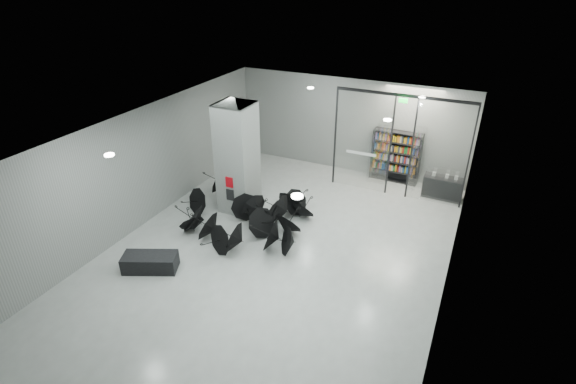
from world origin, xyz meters
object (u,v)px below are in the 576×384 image
at_px(column, 237,159).
at_px(umbrella_cluster, 253,220).
at_px(bookshelf, 396,156).
at_px(shop_counter, 442,187).
at_px(bench, 150,262).

relative_size(column, umbrella_cluster, 0.76).
bearing_deg(bookshelf, umbrella_cluster, -119.04).
bearing_deg(shop_counter, column, -147.36).
relative_size(bench, shop_counter, 1.10).
distance_m(shop_counter, umbrella_cluster, 7.48).
bearing_deg(bookshelf, bench, -117.22).
relative_size(column, bench, 2.54).
bearing_deg(bookshelf, column, -131.78).
height_order(column, umbrella_cluster, column).
height_order(bench, shop_counter, shop_counter).
xyz_separation_m(bench, bookshelf, (5.16, 9.05, 0.83)).
distance_m(bookshelf, umbrella_cluster, 6.77).
height_order(bookshelf, shop_counter, bookshelf).
bearing_deg(column, umbrella_cluster, -41.43).
bearing_deg(shop_counter, bookshelf, 161.87).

